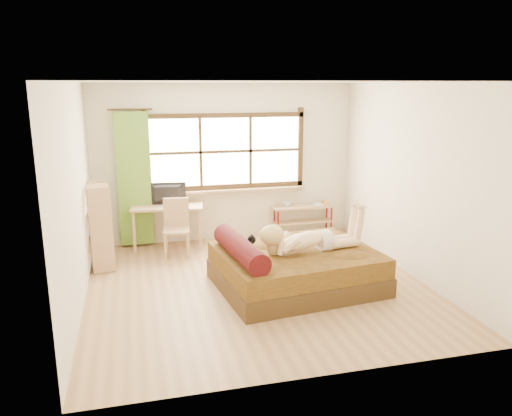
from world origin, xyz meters
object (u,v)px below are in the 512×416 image
object	(u,v)px
kitten	(243,243)
bookshelf	(100,226)
woman	(309,228)
desk	(167,211)
chair	(176,224)
pipe_shelf	(304,214)
bed	(293,267)

from	to	relation	value
kitten	bookshelf	bearing A→B (deg)	138.22
woman	desk	world-z (taller)	woman
chair	pipe_shelf	world-z (taller)	chair
woman	kitten	world-z (taller)	woman
bed	woman	size ratio (longest dim) A/B	1.56
kitten	desk	bearing A→B (deg)	105.52
woman	bookshelf	distance (m)	3.10
bed	bookshelf	world-z (taller)	bookshelf
kitten	desk	world-z (taller)	kitten
bed	chair	xyz separation A→B (m)	(-1.39, 1.73, 0.23)
woman	desk	distance (m)	2.74
kitten	pipe_shelf	xyz separation A→B (m)	(1.60, 2.11, -0.23)
desk	chair	xyz separation A→B (m)	(0.11, -0.37, -0.12)
bed	bookshelf	distance (m)	2.92
bed	bookshelf	size ratio (longest dim) A/B	1.78
chair	bookshelf	xyz separation A→B (m)	(-1.14, -0.34, 0.13)
kitten	pipe_shelf	size ratio (longest dim) A/B	0.28
bed	woman	bearing A→B (deg)	-19.44
kitten	chair	world-z (taller)	chair
woman	bookshelf	bearing A→B (deg)	145.11
woman	pipe_shelf	size ratio (longest dim) A/B	1.30
kitten	pipe_shelf	world-z (taller)	kitten
woman	bed	bearing A→B (deg)	160.56
woman	pipe_shelf	world-z (taller)	woman
woman	chair	world-z (taller)	woman
chair	pipe_shelf	size ratio (longest dim) A/B	0.82
chair	bookshelf	size ratio (longest dim) A/B	0.72
woman	bookshelf	world-z (taller)	bookshelf
woman	desk	xyz separation A→B (m)	(-1.70, 2.14, -0.19)
desk	pipe_shelf	distance (m)	2.44
woman	kitten	xyz separation A→B (m)	(-0.87, 0.15, -0.18)
desk	bed	bearing A→B (deg)	-47.10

